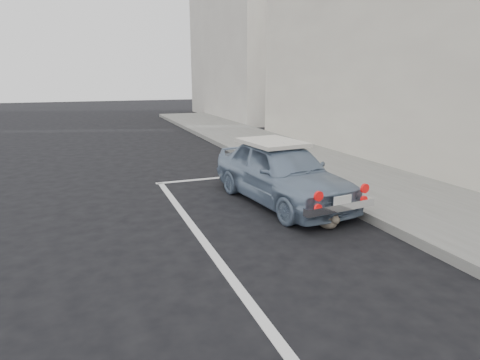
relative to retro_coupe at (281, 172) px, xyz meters
name	(u,v)px	position (x,y,z in m)	size (l,w,h in m)	color
sidewalk	(475,224)	(2.22, -2.32, -0.51)	(2.80, 40.00, 0.15)	slate
building_far	(243,46)	(5.37, 15.68, 3.42)	(3.50, 10.00, 8.00)	#BDB6AC
pline_front	(220,178)	(-0.48, 2.18, -0.58)	(3.00, 0.12, 0.01)	silver
pline_side	(204,242)	(-1.88, -1.32, -0.58)	(0.12, 7.00, 0.01)	silver
retro_coupe	(281,172)	(0.00, 0.00, 0.00)	(1.74, 3.52, 1.15)	#768CA6
cat	(328,221)	(0.07, -1.51, -0.46)	(0.33, 0.48, 0.27)	#65584D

